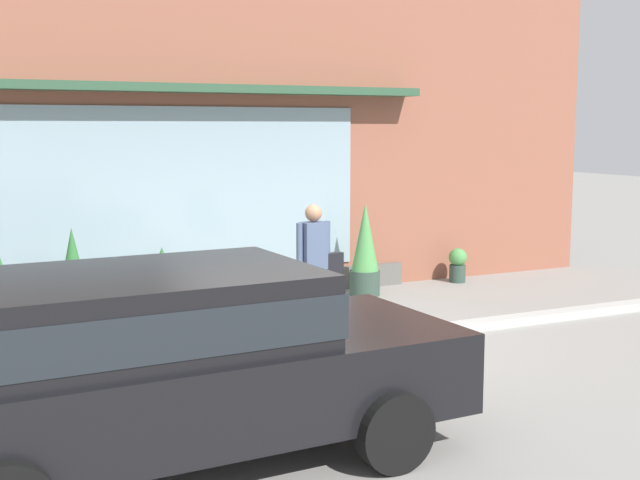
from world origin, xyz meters
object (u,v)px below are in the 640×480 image
Objects in this scene: potted_plant_near_hydrant at (0,294)px; potted_plant_by_entrance at (458,264)px; parked_car_black at (166,356)px; potted_plant_doorstep at (365,251)px; pedestrian_with_handbag at (315,258)px; potted_plant_low_front at (73,278)px; potted_plant_window_center at (163,280)px; fire_hydrant at (258,301)px; potted_plant_trailing_edge at (263,284)px.

potted_plant_by_entrance is (7.21, 0.37, -0.20)m from potted_plant_near_hydrant.
parked_car_black reaches higher than potted_plant_near_hydrant.
potted_plant_near_hydrant is 5.29m from potted_plant_doorstep.
potted_plant_by_entrance is (6.41, 5.35, -0.57)m from parked_car_black.
pedestrian_with_handbag is 4.15m from potted_plant_by_entrance.
potted_plant_low_front is at bearing 86.53° from parked_car_black.
potted_plant_window_center reaches higher than potted_plant_by_entrance.
fire_hydrant is at bearing -156.69° from potted_plant_by_entrance.
potted_plant_low_front reaches higher than fire_hydrant.
potted_plant_low_front is (-1.27, -0.31, 0.19)m from potted_plant_window_center.
potted_plant_low_front is at bearing 140.59° from pedestrian_with_handbag.
pedestrian_with_handbag is at bearing -150.80° from potted_plant_by_entrance.
pedestrian_with_handbag reaches higher than parked_car_black.
potted_plant_by_entrance is (3.58, 2.00, -0.64)m from pedestrian_with_handbag.
parked_car_black is 8.37m from potted_plant_by_entrance.
potted_plant_doorstep is (2.37, 1.57, 0.27)m from fire_hydrant.
parked_car_black is 7.92× the size of potted_plant_by_entrance.
potted_plant_by_entrance is (5.03, -0.02, -0.13)m from potted_plant_window_center.
potted_plant_by_entrance is at bearing 21.92° from pedestrian_with_handbag.
potted_plant_low_front is (0.11, 5.06, -0.25)m from parked_car_black.
potted_plant_by_entrance is 0.40× the size of potted_plant_doorstep.
potted_plant_doorstep reaches higher than potted_plant_near_hydrant.
potted_plant_window_center is at bearing 179.80° from potted_plant_by_entrance.
potted_plant_near_hydrant is at bearing 148.48° from pedestrian_with_handbag.
potted_plant_window_center is 1.76× the size of potted_plant_trailing_edge.
potted_plant_low_front is 4.38m from potted_plant_doorstep.
potted_plant_low_front is (-2.72, 1.71, -0.32)m from pedestrian_with_handbag.
parked_car_black reaches higher than potted_plant_by_entrance.
potted_plant_window_center is 0.71× the size of potted_plant_low_front.
fire_hydrant is 1.44× the size of potted_plant_by_entrance.
fire_hydrant is at bearing 56.67° from parked_car_black.
pedestrian_with_handbag reaches higher than potted_plant_doorstep.
potted_plant_doorstep is at bearing 38.76° from pedestrian_with_handbag.
parked_car_black is 3.15× the size of potted_plant_doorstep.
pedestrian_with_handbag is 1.79× the size of potted_plant_window_center.
potted_plant_near_hydrant is (-2.91, 1.49, 0.08)m from fire_hydrant.
potted_plant_doorstep is (-1.92, -0.28, 0.39)m from potted_plant_by_entrance.
potted_plant_near_hydrant is at bearing -170.02° from potted_plant_window_center.
pedestrian_with_handbag is 1.13× the size of potted_plant_doorstep.
fire_hydrant reaches higher than potted_plant_trailing_edge.
pedestrian_with_handbag is at bearing -32.13° from potted_plant_low_front.
parked_car_black reaches higher than potted_plant_window_center.
potted_plant_trailing_edge is at bearing -178.85° from potted_plant_by_entrance.
potted_plant_doorstep reaches higher than potted_plant_by_entrance.
fire_hydrant is 0.91× the size of potted_plant_window_center.
potted_plant_by_entrance is at bearing -0.20° from potted_plant_window_center.
potted_plant_doorstep is (1.66, 1.72, -0.25)m from pedestrian_with_handbag.
potted_plant_near_hydrant reaches higher than potted_plant_by_entrance.
potted_plant_by_entrance is 1.11× the size of potted_plant_trailing_edge.
pedestrian_with_handbag is 2.84× the size of potted_plant_by_entrance.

